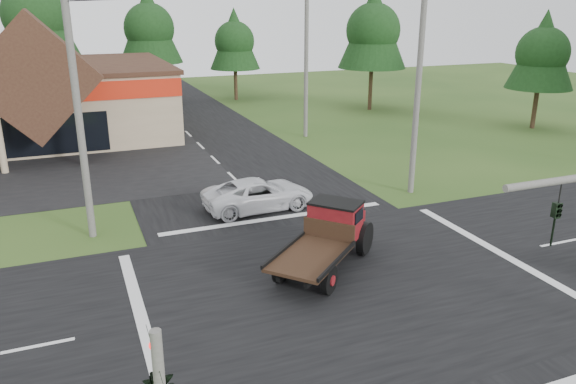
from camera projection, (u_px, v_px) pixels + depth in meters
ground at (345, 286)px, 19.84m from camera, size 120.00×120.00×0.00m
road_ns at (345, 286)px, 19.84m from camera, size 12.00×120.00×0.02m
road_ew at (345, 286)px, 19.84m from camera, size 120.00×12.00×0.02m
traffic_signal_corner at (157, 369)px, 9.64m from camera, size 0.53×2.48×4.40m
utility_pole_nw at (78, 112)px, 22.35m from camera, size 2.00×0.30×10.50m
utility_pole_ne at (419, 79)px, 27.80m from camera, size 2.00×0.30×11.50m
utility_pole_n at (306, 58)px, 40.17m from camera, size 2.00×0.30×11.20m
tree_row_c at (35, 12)px, 49.63m from camera, size 7.28×7.28×13.13m
tree_row_d at (149, 26)px, 54.44m from camera, size 6.16×6.16×11.11m
tree_row_e at (234, 39)px, 55.91m from camera, size 5.04×5.04×9.09m
tree_side_ne at (373, 28)px, 50.19m from camera, size 6.16×6.16×11.11m
tree_side_e_near at (543, 50)px, 42.86m from camera, size 5.04×5.04×9.09m
antique_flatbed_truck at (324, 240)px, 20.74m from camera, size 5.66×5.37×2.37m
white_pickup at (259, 194)px, 27.03m from camera, size 5.50×2.77×1.49m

